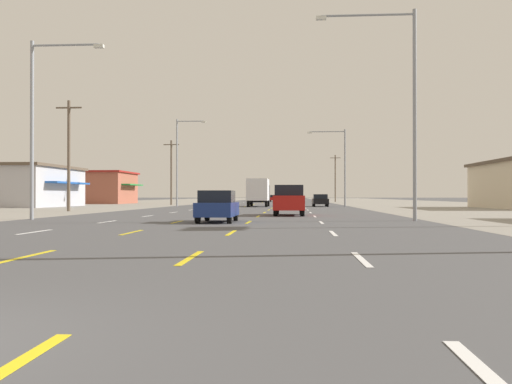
# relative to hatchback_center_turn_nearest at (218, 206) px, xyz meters

# --- Properties ---
(ground_plane) EXTENTS (572.00, 572.00, 0.00)m
(ground_plane) POSITION_rel_hatchback_center_turn_nearest_xyz_m (-0.22, 43.93, -0.78)
(ground_plane) COLOR #4C4C4F
(lot_apron_left) EXTENTS (28.00, 440.00, 0.01)m
(lot_apron_left) POSITION_rel_hatchback_center_turn_nearest_xyz_m (-24.97, 43.93, -0.78)
(lot_apron_left) COLOR gray
(lot_apron_left) RESTS_ON ground
(lot_apron_right) EXTENTS (28.00, 440.00, 0.01)m
(lot_apron_right) POSITION_rel_hatchback_center_turn_nearest_xyz_m (24.53, 43.93, -0.78)
(lot_apron_right) COLOR gray
(lot_apron_right) RESTS_ON ground
(lane_markings) EXTENTS (10.64, 227.60, 0.01)m
(lane_markings) POSITION_rel_hatchback_center_turn_nearest_xyz_m (-0.22, 82.43, -0.78)
(lane_markings) COLOR white
(lane_markings) RESTS_ON ground
(signal_span_wire) EXTENTS (25.35, 0.53, 8.63)m
(signal_span_wire) POSITION_rel_hatchback_center_turn_nearest_xyz_m (-0.30, -12.77, 4.40)
(signal_span_wire) COLOR brown
(signal_span_wire) RESTS_ON ground
(hatchback_center_turn_nearest) EXTENTS (1.72, 3.90, 1.54)m
(hatchback_center_turn_nearest) POSITION_rel_hatchback_center_turn_nearest_xyz_m (0.00, 0.00, 0.00)
(hatchback_center_turn_nearest) COLOR navy
(hatchback_center_turn_nearest) RESTS_ON ground
(suv_inner_right_near) EXTENTS (1.98, 4.90, 1.98)m
(suv_inner_right_near) POSITION_rel_hatchback_center_turn_nearest_xyz_m (3.43, 9.46, 0.24)
(suv_inner_right_near) COLOR red
(suv_inner_right_near) RESTS_ON ground
(box_truck_center_turn_mid) EXTENTS (2.40, 7.20, 3.23)m
(box_truck_center_turn_mid) POSITION_rel_hatchback_center_turn_nearest_xyz_m (-0.34, 37.66, 1.05)
(box_truck_center_turn_mid) COLOR black
(box_truck_center_turn_mid) RESTS_ON ground
(sedan_far_right_midfar) EXTENTS (1.80, 4.50, 1.46)m
(sedan_far_right_midfar) POSITION_rel_hatchback_center_turn_nearest_xyz_m (6.94, 38.13, -0.03)
(sedan_far_right_midfar) COLOR black
(sedan_far_right_midfar) RESTS_ON ground
(sedan_far_left_far) EXTENTS (1.80, 4.50, 1.46)m
(sedan_far_left_far) POSITION_rel_hatchback_center_turn_nearest_xyz_m (-7.45, 67.96, -0.03)
(sedan_far_left_far) COLOR #235B2D
(sedan_far_left_far) RESTS_ON ground
(sedan_center_turn_farther) EXTENTS (1.80, 4.50, 1.46)m
(sedan_center_turn_farther) POSITION_rel_hatchback_center_turn_nearest_xyz_m (-0.32, 91.53, -0.03)
(sedan_center_turn_farther) COLOR red
(sedan_center_turn_farther) RESTS_ON ground
(storefront_left_row_1) EXTENTS (9.72, 14.13, 4.80)m
(storefront_left_row_1) POSITION_rel_hatchback_center_turn_nearest_xyz_m (-27.06, 35.31, 1.64)
(storefront_left_row_1) COLOR #B2B2B7
(storefront_left_row_1) RESTS_ON ground
(storefront_left_row_2) EXTENTS (10.90, 11.29, 5.21)m
(storefront_left_row_2) POSITION_rel_hatchback_center_turn_nearest_xyz_m (-27.59, 60.37, 1.84)
(storefront_left_row_2) COLOR #A35642
(storefront_left_row_2) RESTS_ON ground
(streetlight_left_row_0) EXTENTS (4.05, 0.26, 9.64)m
(streetlight_left_row_0) POSITION_rel_hatchback_center_turn_nearest_xyz_m (-9.97, 2.09, 4.80)
(streetlight_left_row_0) COLOR gray
(streetlight_left_row_0) RESTS_ON ground
(streetlight_right_row_0) EXTENTS (5.15, 0.26, 10.90)m
(streetlight_right_row_0) POSITION_rel_hatchback_center_turn_nearest_xyz_m (9.39, 2.09, 5.58)
(streetlight_right_row_0) COLOR gray
(streetlight_right_row_0) RESTS_ON ground
(streetlight_left_row_1) EXTENTS (3.64, 0.26, 10.61)m
(streetlight_left_row_1) POSITION_rel_hatchback_center_turn_nearest_xyz_m (-10.06, 38.87, 5.25)
(streetlight_left_row_1) COLOR gray
(streetlight_left_row_1) RESTS_ON ground
(streetlight_right_row_1) EXTENTS (4.57, 0.26, 9.21)m
(streetlight_right_row_1) POSITION_rel_hatchback_center_turn_nearest_xyz_m (9.42, 38.87, 4.63)
(streetlight_right_row_1) COLOR gray
(streetlight_right_row_1) RESTS_ON ground
(utility_pole_left_row_0) EXTENTS (2.20, 0.26, 9.22)m
(utility_pole_left_row_0) POSITION_rel_hatchback_center_turn_nearest_xyz_m (-14.94, 17.70, 4.02)
(utility_pole_left_row_0) COLOR brown
(utility_pole_left_row_0) RESTS_ON ground
(utility_pole_left_row_1) EXTENTS (2.20, 0.26, 9.02)m
(utility_pole_left_row_1) POSITION_rel_hatchback_center_turn_nearest_xyz_m (-13.21, 48.30, 3.92)
(utility_pole_left_row_1) COLOR brown
(utility_pole_left_row_1) RESTS_ON ground
(utility_pole_right_row_2) EXTENTS (2.20, 0.26, 9.78)m
(utility_pole_right_row_2) POSITION_rel_hatchback_center_turn_nearest_xyz_m (12.60, 87.25, 4.30)
(utility_pole_right_row_2) COLOR brown
(utility_pole_right_row_2) RESTS_ON ground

